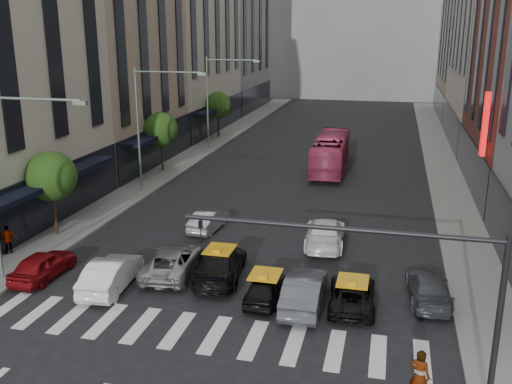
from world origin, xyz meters
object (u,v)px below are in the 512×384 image
Objects in this scene: streetlamp_near at (6,163)px; car_red at (43,265)px; pedestrian_far at (8,240)px; streetlamp_mid at (150,113)px; taxi_left at (220,264)px; car_white_front at (111,273)px; streetlamp_far at (216,90)px; bus at (330,153)px; taxi_center at (265,288)px.

car_red is (0.84, 0.70, -5.22)m from streetlamp_near.
streetlamp_mid is at bearing -143.25° from pedestrian_far.
car_white_front is at bearing 18.74° from taxi_left.
streetlamp_mid is 17.06m from car_white_front.
car_white_front is 0.88× the size of taxi_left.
car_red is at bearing -88.46° from streetlamp_far.
streetlamp_far is 2.24× the size of car_red.
bus is 6.93× the size of pedestrian_far.
streetlamp_near is at bearing 40.60° from car_red.
taxi_left is 3.29× the size of pedestrian_far.
streetlamp_mid reaches higher than car_white_front.
streetlamp_mid is at bearing 38.31° from bus.
streetlamp_near reaches higher than taxi_center.
streetlamp_near is 10.95m from taxi_left.
streetlamp_near is 6.95m from car_white_front.
taxi_center is at bearing -178.22° from car_red.
car_white_front is at bearing 72.40° from bus.
bus is (11.99, -5.97, -4.38)m from streetlamp_far.
streetlamp_far is at bearing 90.00° from streetlamp_near.
taxi_left is 23.54m from bus.
pedestrian_far reaches higher than taxi_left.
streetlamp_mid is 0.82× the size of bus.
streetlamp_far reaches higher than taxi_center.
car_red is 11.10m from taxi_center.
taxi_center is at bearing 178.69° from car_white_front.
pedestrian_far is (-3.40, 2.02, 0.26)m from car_red.
streetlamp_near is 5.33m from car_red.
pedestrian_far reaches higher than car_white_front.
taxi_left is 0.47× the size of bus.
bus is at bearing -90.14° from taxi_center.
streetlamp_mid reaches higher than car_red.
pedestrian_far is (-7.20, 2.31, 0.19)m from car_white_front.
bus reaches higher than car_red.
streetlamp_far is 0.82× the size of bus.
taxi_center is (11.94, -31.10, -5.28)m from streetlamp_far.
streetlamp_far is 29.81m from pedestrian_far.
car_red is (0.84, -31.30, -5.22)m from streetlamp_far.
taxi_center is (2.66, -1.76, -0.13)m from taxi_left.
car_red is 0.37× the size of bus.
streetlamp_mid is 5.70× the size of pedestrian_far.
streetlamp_mid and streetlamp_far have the same top height.
car_red is 8.67m from taxi_left.
taxi_center is 14.62m from pedestrian_far.
streetlamp_mid is at bearing -62.27° from taxi_left.
streetlamp_far is (0.00, 32.00, 0.00)m from streetlamp_near.
pedestrian_far reaches higher than car_red.
car_red is at bearing 39.83° from streetlamp_near.
streetlamp_near is at bearing 90.84° from pedestrian_far.
pedestrian_far is at bearing -7.20° from taxi_center.
streetlamp_mid is 1.97× the size of car_white_front.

